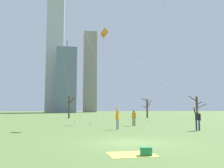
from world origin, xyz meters
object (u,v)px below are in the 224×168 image
object	(u,v)px
kite_flyer_midfield_left_pink	(111,102)
bare_tree_center	(197,106)
distant_kite_drifting_right_blue	(53,2)
picnic_spot	(140,153)
bystander_strolling_midfield	(134,117)
distant_kite_drifting_left_red	(165,3)
kite_flyer_foreground_left_orange	(175,98)
bare_tree_right_of_center	(147,108)
bare_tree_rightmost	(69,106)

from	to	relation	value
kite_flyer_midfield_left_pink	bare_tree_center	bearing A→B (deg)	49.88
distant_kite_drifting_right_blue	picnic_spot	size ratio (longest dim) A/B	10.26
distant_kite_drifting_right_blue	bare_tree_center	world-z (taller)	distant_kite_drifting_right_blue
bystander_strolling_midfield	distant_kite_drifting_left_red	size ratio (longest dim) A/B	0.08
kite_flyer_midfield_left_pink	bare_tree_center	distance (m)	32.58
bare_tree_center	kite_flyer_midfield_left_pink	bearing A→B (deg)	-130.12
kite_flyer_foreground_left_orange	bystander_strolling_midfield	size ratio (longest dim) A/B	6.29
bystander_strolling_midfield	distant_kite_drifting_right_blue	xyz separation A→B (m)	(-9.29, 8.23, 15.51)
kite_flyer_midfield_left_pink	bare_tree_right_of_center	distance (m)	28.84
bystander_strolling_midfield	bare_tree_right_of_center	size ratio (longest dim) A/B	0.42
kite_flyer_midfield_left_pink	picnic_spot	world-z (taller)	kite_flyer_midfield_left_pink
distant_kite_drifting_right_blue	distant_kite_drifting_left_red	bearing A→B (deg)	11.64
bare_tree_right_of_center	bare_tree_center	world-z (taller)	bare_tree_center
picnic_spot	bare_tree_right_of_center	size ratio (longest dim) A/B	0.48
bystander_strolling_midfield	kite_flyer_midfield_left_pink	bearing A→B (deg)	-123.26
kite_flyer_midfield_left_pink	picnic_spot	bearing A→B (deg)	-93.52
kite_flyer_foreground_left_orange	distant_kite_drifting_left_red	size ratio (longest dim) A/B	0.48
bystander_strolling_midfield	distant_kite_drifting_left_red	distance (m)	23.29
distant_kite_drifting_right_blue	bystander_strolling_midfield	bearing A→B (deg)	-41.54
kite_flyer_foreground_left_orange	kite_flyer_midfield_left_pink	bearing A→B (deg)	175.04
kite_flyer_foreground_left_orange	distant_kite_drifting_right_blue	bearing A→B (deg)	130.53
kite_flyer_foreground_left_orange	bare_tree_right_of_center	xyz separation A→B (m)	(5.87, 26.99, -0.65)
bystander_strolling_midfield	bare_tree_rightmost	distance (m)	23.06
kite_flyer_midfield_left_pink	bare_tree_rightmost	size ratio (longest dim) A/B	3.09
kite_flyer_midfield_left_pink	distant_kite_drifting_left_red	size ratio (longest dim) A/B	0.62
bystander_strolling_midfield	picnic_spot	distance (m)	16.63
bystander_strolling_midfield	distant_kite_drifting_left_red	world-z (taller)	distant_kite_drifting_left_red
kite_flyer_midfield_left_pink	bare_tree_rightmost	xyz separation A→B (m)	(-3.71, 26.81, 0.01)
distant_kite_drifting_right_blue	bare_tree_center	bearing A→B (deg)	23.59
kite_flyer_foreground_left_orange	bare_tree_center	distance (m)	29.76
distant_kite_drifting_right_blue	bare_tree_right_of_center	distance (m)	26.31
distant_kite_drifting_right_blue	picnic_spot	xyz separation A→B (m)	(5.42, -24.38, -16.32)
kite_flyer_foreground_left_orange	distant_kite_drifting_right_blue	xyz separation A→B (m)	(-11.59, 13.55, 13.74)
bystander_strolling_midfield	distant_kite_drifting_right_blue	bearing A→B (deg)	138.46
kite_flyer_foreground_left_orange	kite_flyer_midfield_left_pink	world-z (taller)	kite_flyer_midfield_left_pink
bare_tree_rightmost	bare_tree_center	xyz separation A→B (m)	(24.71, -1.89, -0.04)
distant_kite_drifting_left_red	bare_tree_rightmost	bearing A→B (deg)	146.57
kite_flyer_foreground_left_orange	bare_tree_rightmost	bearing A→B (deg)	108.61
kite_flyer_foreground_left_orange	bare_tree_right_of_center	world-z (taller)	kite_flyer_foreground_left_orange
bare_tree_rightmost	bare_tree_right_of_center	bearing A→B (deg)	-1.12
distant_kite_drifting_left_red	distant_kite_drifting_right_blue	size ratio (longest dim) A/B	1.10
distant_kite_drifting_right_blue	bare_tree_rightmost	distance (m)	19.83
bare_tree_rightmost	bystander_strolling_midfield	bearing A→B (deg)	-72.58
bare_tree_right_of_center	bare_tree_center	bearing A→B (deg)	-9.41
bare_tree_right_of_center	bare_tree_rightmost	xyz separation A→B (m)	(-15.06, 0.29, 0.29)
picnic_spot	bare_tree_center	bearing A→B (deg)	59.09
distant_kite_drifting_right_blue	bare_tree_right_of_center	world-z (taller)	distant_kite_drifting_right_blue
kite_flyer_midfield_left_pink	bare_tree_right_of_center	world-z (taller)	kite_flyer_midfield_left_pink
kite_flyer_foreground_left_orange	bare_tree_center	xyz separation A→B (m)	(15.52, 25.39, -0.41)
distant_kite_drifting_left_red	distant_kite_drifting_right_blue	bearing A→B (deg)	-168.36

